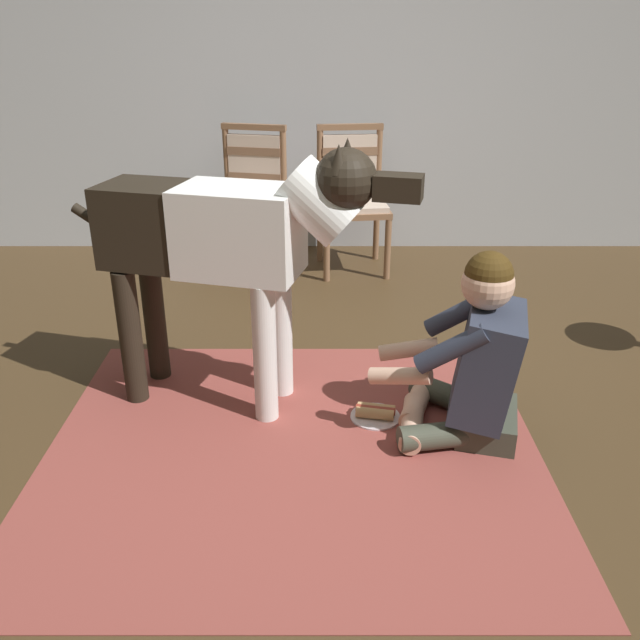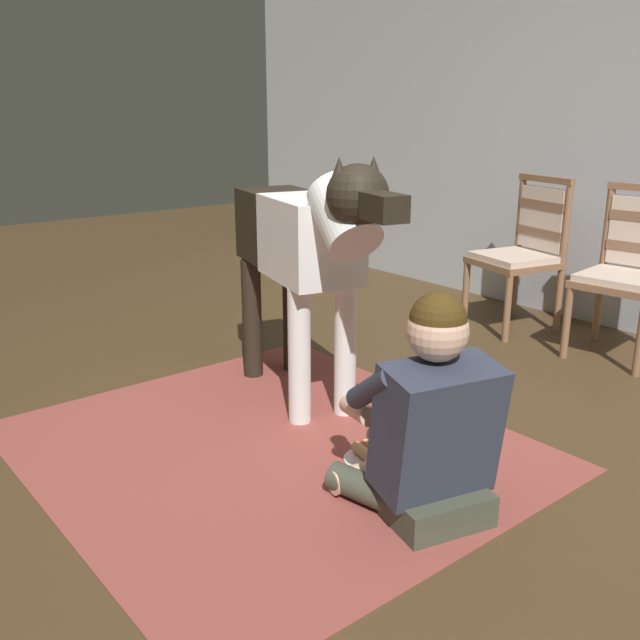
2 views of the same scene
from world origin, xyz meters
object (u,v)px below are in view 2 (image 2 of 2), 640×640
at_px(person_sitting_on_floor, 428,426).
at_px(hot_dog_on_plate, 371,456).
at_px(dining_chair_right_of_pair, 631,264).
at_px(large_dog, 305,245).
at_px(dining_chair_left_of_pair, 526,246).

height_order(person_sitting_on_floor, hot_dog_on_plate, person_sitting_on_floor).
relative_size(dining_chair_right_of_pair, hot_dog_on_plate, 4.37).
relative_size(dining_chair_right_of_pair, large_dog, 0.65).
xyz_separation_m(dining_chair_right_of_pair, hot_dog_on_plate, (0.03, -2.04, -0.52)).
bearing_deg(large_dog, dining_chair_left_of_pair, 92.65).
bearing_deg(large_dog, dining_chair_right_of_pair, 71.78).
relative_size(dining_chair_left_of_pair, hot_dog_on_plate, 4.37).
distance_m(person_sitting_on_floor, hot_dog_on_plate, 0.51).
distance_m(dining_chair_right_of_pair, person_sitting_on_floor, 2.20).
relative_size(dining_chair_right_of_pair, person_sitting_on_floor, 1.19).
relative_size(dining_chair_left_of_pair, large_dog, 0.65).
bearing_deg(person_sitting_on_floor, dining_chair_right_of_pair, 101.07).
bearing_deg(person_sitting_on_floor, large_dog, 165.34).
xyz_separation_m(person_sitting_on_floor, hot_dog_on_plate, (-0.39, 0.10, -0.31)).
relative_size(dining_chair_left_of_pair, dining_chair_right_of_pair, 1.00).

